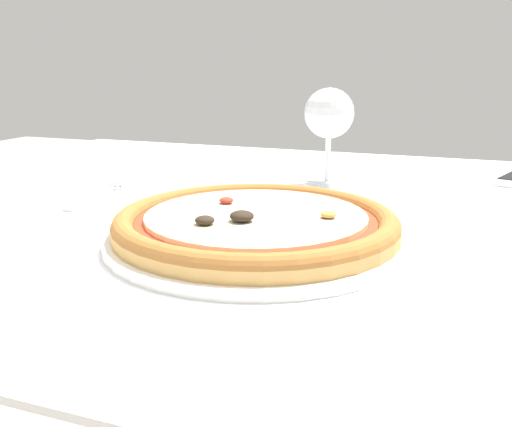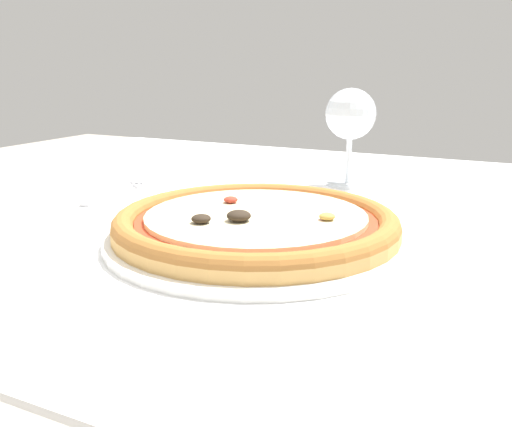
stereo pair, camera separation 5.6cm
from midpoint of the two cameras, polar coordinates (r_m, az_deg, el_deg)
name	(u,v)px [view 1 (the left image)]	position (r m, az deg, el deg)	size (l,w,h in m)	color
dining_table	(316,278)	(0.73, 3.85, -6.50)	(1.28, 0.91, 0.73)	brown
pizza_plate	(256,226)	(0.57, -2.85, -1.29)	(0.30, 0.30, 0.04)	white
fork	(101,193)	(0.81, -17.17, 1.91)	(0.05, 0.17, 0.00)	silver
wine_glass_far_left	(329,116)	(0.83, 5.40, 9.65)	(0.07, 0.07, 0.14)	silver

